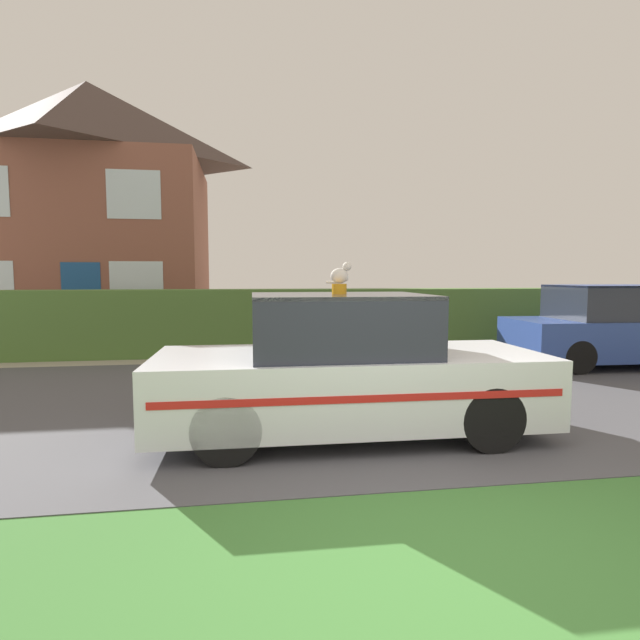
{
  "coord_description": "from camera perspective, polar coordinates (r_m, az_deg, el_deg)",
  "views": [
    {
      "loc": [
        -1.28,
        -2.76,
        1.73
      ],
      "look_at": [
        -0.12,
        4.86,
        1.05
      ],
      "focal_mm": 28.0,
      "sensor_mm": 36.0,
      "label": 1
    }
  ],
  "objects": [
    {
      "name": "road_strip",
      "position": [
        7.19,
        1.85,
        -8.83
      ],
      "size": [
        28.0,
        6.32,
        0.01
      ],
      "primitive_type": "cube",
      "color": "#4C4C51",
      "rests_on": "ground"
    },
    {
      "name": "lawn_verge",
      "position": [
        3.23,
        18.22,
        -27.47
      ],
      "size": [
        28.0,
        2.58,
        0.01
      ],
      "primitive_type": "cube",
      "color": "#3D7533",
      "rests_on": "ground"
    },
    {
      "name": "cat",
      "position": [
        5.43,
        2.42,
        5.24
      ],
      "size": [
        0.26,
        0.2,
        0.25
      ],
      "rotation": [
        0.0,
        0.0,
        6.09
      ],
      "color": "silver",
      "rests_on": "police_car"
    },
    {
      "name": "garden_hedge",
      "position": [
        11.22,
        -2.94,
        -0.13
      ],
      "size": [
        14.02,
        0.85,
        1.44
      ],
      "primitive_type": "cube",
      "color": "#4C7233",
      "rests_on": "ground"
    },
    {
      "name": "police_car",
      "position": [
        5.42,
        3.02,
        -5.71
      ],
      "size": [
        4.14,
        1.71,
        1.64
      ],
      "rotation": [
        0.0,
        0.0,
        -0.01
      ],
      "color": "black",
      "rests_on": "road_strip"
    },
    {
      "name": "house_left",
      "position": [
        17.81,
        -24.72,
        11.82
      ],
      "size": [
        7.24,
        5.9,
        7.78
      ],
      "color": "brown",
      "rests_on": "ground"
    },
    {
      "name": "ground_plane",
      "position": [
        3.49,
        15.48,
        -24.81
      ],
      "size": [
        80.0,
        80.0,
        0.0
      ],
      "primitive_type": "plane",
      "color": "#A89E8E"
    },
    {
      "name": "neighbour_car_near",
      "position": [
        11.12,
        30.58,
        -0.77
      ],
      "size": [
        4.03,
        1.84,
        1.55
      ],
      "rotation": [
        0.0,
        0.0,
        -0.04
      ],
      "color": "black",
      "rests_on": "road_strip"
    }
  ]
}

